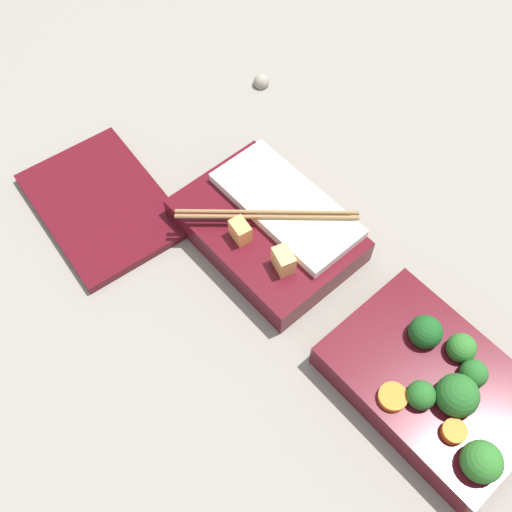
% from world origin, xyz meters
% --- Properties ---
extents(ground_plane, '(3.00, 3.00, 0.00)m').
position_xyz_m(ground_plane, '(0.00, 0.00, 0.00)').
color(ground_plane, gray).
extents(bento_tray_vegetable, '(0.21, 0.15, 0.07)m').
position_xyz_m(bento_tray_vegetable, '(-0.13, 0.01, 0.02)').
color(bento_tray_vegetable, '#510F19').
rests_on(bento_tray_vegetable, ground_plane).
extents(bento_tray_rice, '(0.21, 0.17, 0.06)m').
position_xyz_m(bento_tray_rice, '(0.13, 0.00, 0.02)').
color(bento_tray_rice, '#510F19').
rests_on(bento_tray_rice, ground_plane).
extents(bento_lid, '(0.22, 0.16, 0.01)m').
position_xyz_m(bento_lid, '(0.30, 0.13, 0.01)').
color(bento_lid, '#510F19').
rests_on(bento_lid, ground_plane).
extents(pebble_0, '(0.02, 0.02, 0.02)m').
position_xyz_m(pebble_0, '(0.33, -0.17, 0.01)').
color(pebble_0, gray).
rests_on(pebble_0, ground_plane).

